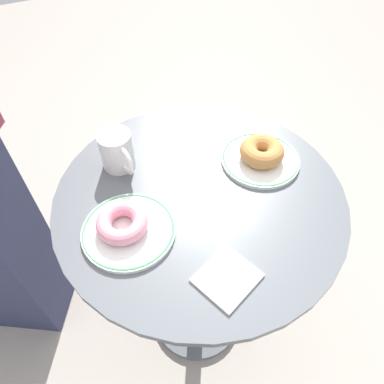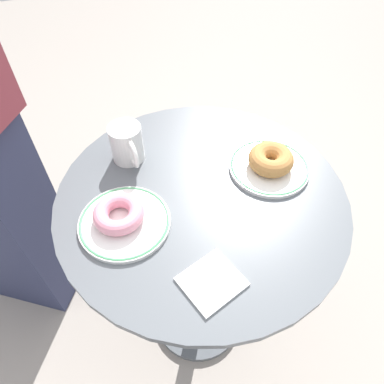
# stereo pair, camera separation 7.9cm
# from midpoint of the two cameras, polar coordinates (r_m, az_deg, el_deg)

# --- Properties ---
(ground_plane) EXTENTS (7.00, 7.00, 0.02)m
(ground_plane) POSITION_cam_midpoint_polar(r_m,az_deg,el_deg) (1.51, 2.49, -19.76)
(ground_plane) COLOR #9E9389
(cafe_table) EXTENTS (0.69, 0.69, 0.76)m
(cafe_table) POSITION_cam_midpoint_polar(r_m,az_deg,el_deg) (1.01, 3.53, -8.69)
(cafe_table) COLOR #565B60
(cafe_table) RESTS_ON ground
(plate_left) EXTENTS (0.20, 0.20, 0.01)m
(plate_left) POSITION_cam_midpoint_polar(r_m,az_deg,el_deg) (0.78, -7.99, -5.01)
(plate_left) COLOR white
(plate_left) RESTS_ON cafe_table
(plate_right) EXTENTS (0.20, 0.20, 0.01)m
(plate_right) POSITION_cam_midpoint_polar(r_m,az_deg,el_deg) (0.91, 14.78, 3.77)
(plate_right) COLOR white
(plate_right) RESTS_ON cafe_table
(donut_pink_frosted) EXTENTS (0.12, 0.12, 0.03)m
(donut_pink_frosted) POSITION_cam_midpoint_polar(r_m,az_deg,el_deg) (0.77, -8.91, -3.68)
(donut_pink_frosted) COLOR pink
(donut_pink_frosted) RESTS_ON plate_left
(donut_old_fashioned) EXTENTS (0.16, 0.16, 0.04)m
(donut_old_fashioned) POSITION_cam_midpoint_polar(r_m,az_deg,el_deg) (0.89, 15.12, 4.99)
(donut_old_fashioned) COLOR #BC7F42
(donut_old_fashioned) RESTS_ON plate_right
(paper_napkin) EXTENTS (0.14, 0.13, 0.01)m
(paper_napkin) POSITION_cam_midpoint_polar(r_m,az_deg,el_deg) (0.71, 6.49, -14.39)
(paper_napkin) COLOR white
(paper_napkin) RESTS_ON cafe_table
(coffee_mug) EXTENTS (0.08, 0.12, 0.10)m
(coffee_mug) POSITION_cam_midpoint_polar(r_m,az_deg,el_deg) (0.89, -7.92, 7.56)
(coffee_mug) COLOR white
(coffee_mug) RESTS_ON cafe_table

